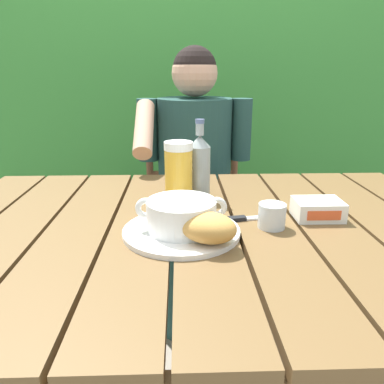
# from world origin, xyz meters

# --- Properties ---
(dining_table) EXTENTS (1.39, 0.96, 0.77)m
(dining_table) POSITION_xyz_m (0.00, 0.00, 0.68)
(dining_table) COLOR brown
(dining_table) RESTS_ON ground_plane
(hedge_backdrop) EXTENTS (3.11, 0.89, 2.76)m
(hedge_backdrop) POSITION_xyz_m (-0.08, 1.80, 1.32)
(hedge_backdrop) COLOR #388033
(hedge_backdrop) RESTS_ON ground_plane
(chair_near_diner) EXTENTS (0.48, 0.42, 0.92)m
(chair_near_diner) POSITION_xyz_m (0.01, 0.91, 0.46)
(chair_near_diner) COLOR brown
(chair_near_diner) RESTS_ON ground_plane
(person_eating) EXTENTS (0.48, 0.47, 1.23)m
(person_eating) POSITION_xyz_m (0.00, 0.72, 0.72)
(person_eating) COLOR #21423D
(person_eating) RESTS_ON ground_plane
(serving_plate) EXTENTS (0.28, 0.28, 0.01)m
(serving_plate) POSITION_xyz_m (-0.06, -0.05, 0.77)
(serving_plate) COLOR white
(serving_plate) RESTS_ON dining_table
(soup_bowl) EXTENTS (0.21, 0.16, 0.08)m
(soup_bowl) POSITION_xyz_m (-0.06, -0.05, 0.81)
(soup_bowl) COLOR white
(soup_bowl) RESTS_ON serving_plate
(bread_roll) EXTENTS (0.16, 0.15, 0.07)m
(bread_roll) POSITION_xyz_m (0.00, -0.12, 0.81)
(bread_roll) COLOR #C68E43
(bread_roll) RESTS_ON serving_plate
(beer_glass) EXTENTS (0.08, 0.08, 0.18)m
(beer_glass) POSITION_xyz_m (-0.06, 0.18, 0.85)
(beer_glass) COLOR gold
(beer_glass) RESTS_ON dining_table
(beer_bottle) EXTENTS (0.06, 0.06, 0.23)m
(beer_bottle) POSITION_xyz_m (0.00, 0.22, 0.86)
(beer_bottle) COLOR gray
(beer_bottle) RESTS_ON dining_table
(water_glass_small) EXTENTS (0.07, 0.07, 0.06)m
(water_glass_small) POSITION_xyz_m (0.16, -0.02, 0.80)
(water_glass_small) COLOR silver
(water_glass_small) RESTS_ON dining_table
(butter_tub) EXTENTS (0.12, 0.09, 0.05)m
(butter_tub) POSITION_xyz_m (0.30, 0.04, 0.79)
(butter_tub) COLOR white
(butter_tub) RESTS_ON dining_table
(table_knife) EXTENTS (0.15, 0.05, 0.01)m
(table_knife) POSITION_xyz_m (0.11, 0.03, 0.77)
(table_knife) COLOR silver
(table_knife) RESTS_ON dining_table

